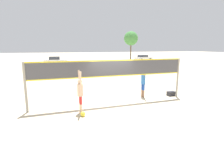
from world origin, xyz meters
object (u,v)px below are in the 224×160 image
at_px(parked_car_mid, 56,61).
at_px(tree_left_cluster, 131,38).
at_px(gear_bag, 171,94).
at_px(player_spiker, 80,91).
at_px(volleyball, 83,114).
at_px(parked_car_near, 143,58).
at_px(player_blocker, 143,80).
at_px(volleyball_net, 112,72).

distance_m(parked_car_mid, tree_left_cluster, 19.59).
distance_m(gear_bag, parked_car_mid, 25.64).
height_order(player_spiker, volleyball, player_spiker).
height_order(volleyball, gear_bag, gear_bag).
relative_size(volleyball, parked_car_near, 0.05).
xyz_separation_m(player_spiker, player_blocker, (4.19, 1.50, 0.02)).
relative_size(parked_car_mid, tree_left_cluster, 0.61).
relative_size(volleyball_net, parked_car_near, 2.07).
bearing_deg(tree_left_cluster, player_blocker, -112.88).
bearing_deg(volleyball, gear_bag, 15.46).
relative_size(volleyball_net, parked_car_mid, 2.10).
bearing_deg(player_blocker, gear_bag, 81.42).
xyz_separation_m(volleyball_net, parked_car_near, (16.57, 27.10, -1.16)).
bearing_deg(volleyball, parked_car_mid, 91.96).
xyz_separation_m(parked_car_near, parked_car_mid, (-19.35, -2.13, 0.01)).
relative_size(player_spiker, parked_car_mid, 0.49).
xyz_separation_m(player_blocker, volleyball, (-4.17, -1.99, -1.00)).
height_order(volleyball, parked_car_mid, parked_car_mid).
distance_m(parked_car_near, parked_car_mid, 19.47).
bearing_deg(volleyball_net, parked_car_mid, 96.36).
xyz_separation_m(player_blocker, parked_car_near, (14.27, 26.49, -0.47)).
relative_size(gear_bag, parked_car_near, 0.12).
distance_m(volleyball_net, parked_car_mid, 25.15).
xyz_separation_m(volleyball_net, player_spiker, (-1.90, -0.89, -0.71)).
bearing_deg(player_blocker, volleyball_net, -74.97).
bearing_deg(player_spiker, volleyball_net, -65.02).
bearing_deg(volleyball_net, gear_bag, 4.29).
height_order(gear_bag, parked_car_near, parked_car_near).
bearing_deg(volleyball_net, tree_left_cluster, 64.02).
bearing_deg(parked_car_near, player_blocker, -130.03).
bearing_deg(parked_car_near, volleyball_net, -133.14).
bearing_deg(gear_bag, volleyball, -164.54).
relative_size(gear_bag, tree_left_cluster, 0.08).
height_order(volleyball_net, player_blocker, volleyball_net).
height_order(volleyball, parked_car_near, parked_car_near).
bearing_deg(parked_car_mid, player_blocker, -75.10).
bearing_deg(volleyball_net, player_blocker, 15.03).
bearing_deg(tree_left_cluster, volleyball, -117.67).
xyz_separation_m(volleyball, gear_bag, (6.14, 1.70, 0.03)).
bearing_deg(player_blocker, player_spiker, -70.30).
bearing_deg(parked_car_mid, parked_car_near, 9.42).
bearing_deg(parked_car_near, volleyball, -134.64).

